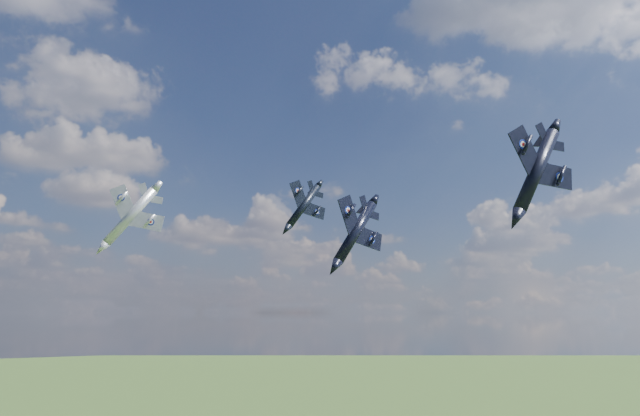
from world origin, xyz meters
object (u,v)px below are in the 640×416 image
jet_high_navy (304,206)px  jet_left_silver (130,216)px  jet_right_navy (537,171)px  jet_lead_navy (355,232)px

jet_high_navy → jet_left_silver: jet_high_navy is taller
jet_right_navy → jet_high_navy: (-0.93, 54.75, 3.97)m
jet_right_navy → jet_high_navy: bearing=94.5°
jet_lead_navy → jet_right_navy: (6.63, -27.97, 4.40)m
jet_right_navy → jet_left_silver: (-36.19, 40.99, -2.57)m
jet_lead_navy → jet_right_navy: bearing=-88.5°
jet_lead_navy → jet_high_navy: bearing=66.2°
jet_lead_navy → jet_left_silver: bearing=144.4°
jet_right_navy → jet_lead_navy: bearing=106.8°
jet_lead_navy → jet_right_navy: size_ratio=1.01×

